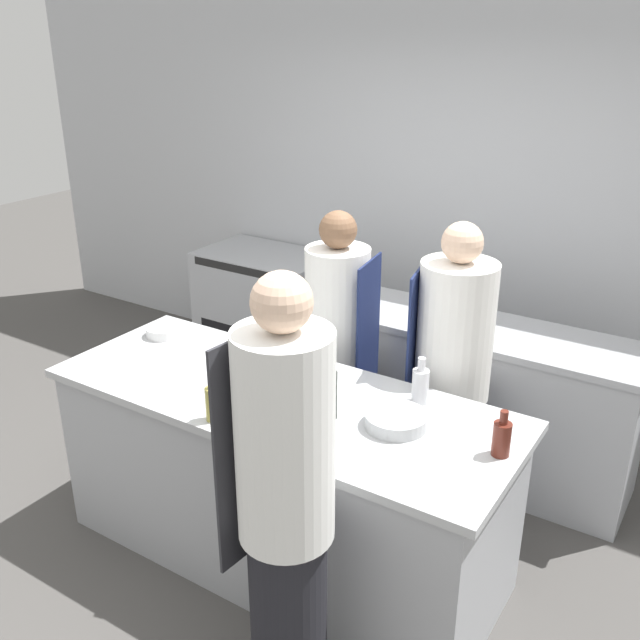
# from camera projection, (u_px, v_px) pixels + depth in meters

# --- Properties ---
(ground_plane) EXTENTS (16.00, 16.00, 0.00)m
(ground_plane) POSITION_uv_depth(u_px,v_px,m) (283.00, 552.00, 3.66)
(ground_plane) COLOR #4C4947
(wall_back) EXTENTS (8.00, 0.06, 2.80)m
(wall_back) POSITION_uv_depth(u_px,v_px,m) (463.00, 203.00, 4.78)
(wall_back) COLOR silver
(wall_back) RESTS_ON ground_plane
(prep_counter) EXTENTS (2.26, 0.86, 0.92)m
(prep_counter) POSITION_uv_depth(u_px,v_px,m) (281.00, 477.00, 3.48)
(prep_counter) COLOR #A8AAAF
(prep_counter) RESTS_ON ground_plane
(pass_counter) EXTENTS (2.28, 0.57, 0.92)m
(pass_counter) POSITION_uv_depth(u_px,v_px,m) (446.00, 390.00, 4.31)
(pass_counter) COLOR #A8AAAF
(pass_counter) RESTS_ON ground_plane
(oven_range) EXTENTS (0.99, 0.64, 0.91)m
(oven_range) POSITION_uv_depth(u_px,v_px,m) (266.00, 309.00, 5.55)
(oven_range) COLOR #A8AAAF
(oven_range) RESTS_ON ground_plane
(chef_at_prep_near) EXTENTS (0.37, 0.35, 1.82)m
(chef_at_prep_near) POSITION_uv_depth(u_px,v_px,m) (286.00, 513.00, 2.51)
(chef_at_prep_near) COLOR black
(chef_at_prep_near) RESTS_ON ground_plane
(chef_at_stove) EXTENTS (0.38, 0.37, 1.63)m
(chef_at_stove) POSITION_uv_depth(u_px,v_px,m) (337.00, 355.00, 3.94)
(chef_at_stove) COLOR black
(chef_at_stove) RESTS_ON ground_plane
(chef_at_pass_far) EXTENTS (0.42, 0.41, 1.67)m
(chef_at_pass_far) POSITION_uv_depth(u_px,v_px,m) (451.00, 383.00, 3.61)
(chef_at_pass_far) COLOR black
(chef_at_pass_far) RESTS_ON ground_plane
(bottle_olive_oil) EXTENTS (0.08, 0.08, 0.22)m
(bottle_olive_oil) POSITION_uv_depth(u_px,v_px,m) (420.00, 385.00, 3.20)
(bottle_olive_oil) COLOR silver
(bottle_olive_oil) RESTS_ON prep_counter
(bottle_vinegar) EXTENTS (0.07, 0.07, 0.20)m
(bottle_vinegar) POSITION_uv_depth(u_px,v_px,m) (502.00, 438.00, 2.81)
(bottle_vinegar) COLOR #5B2319
(bottle_vinegar) RESTS_ON prep_counter
(bottle_wine) EXTENTS (0.06, 0.06, 0.31)m
(bottle_wine) POSITION_uv_depth(u_px,v_px,m) (330.00, 393.00, 3.06)
(bottle_wine) COLOR black
(bottle_wine) RESTS_ON prep_counter
(bottle_cooking_oil) EXTENTS (0.06, 0.06, 0.21)m
(bottle_cooking_oil) POSITION_uv_depth(u_px,v_px,m) (213.00, 402.00, 3.06)
(bottle_cooking_oil) COLOR #B2A84C
(bottle_cooking_oil) RESTS_ON prep_counter
(bottle_sauce) EXTENTS (0.07, 0.07, 0.31)m
(bottle_sauce) POSITION_uv_depth(u_px,v_px,m) (294.00, 378.00, 3.19)
(bottle_sauce) COLOR #2D5175
(bottle_sauce) RESTS_ON prep_counter
(bowl_mixing_large) EXTENTS (0.19, 0.19, 0.05)m
(bowl_mixing_large) POSITION_uv_depth(u_px,v_px,m) (163.00, 331.00, 3.92)
(bowl_mixing_large) COLOR white
(bowl_mixing_large) RESTS_ON prep_counter
(bowl_prep_small) EXTENTS (0.27, 0.27, 0.06)m
(bowl_prep_small) POSITION_uv_depth(u_px,v_px,m) (396.00, 420.00, 3.03)
(bowl_prep_small) COLOR #B7BABC
(bowl_prep_small) RESTS_ON prep_counter
(cup) EXTENTS (0.08, 0.08, 0.10)m
(cup) POSITION_uv_depth(u_px,v_px,m) (251.00, 412.00, 3.06)
(cup) COLOR #33477F
(cup) RESTS_ON prep_counter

